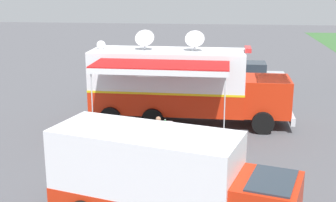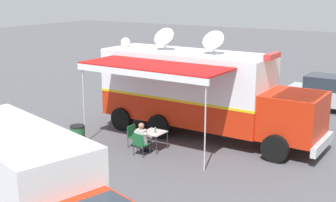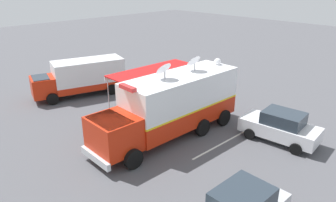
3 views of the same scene
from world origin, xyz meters
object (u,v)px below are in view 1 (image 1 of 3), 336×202
Objects in this scene: trash_bin at (94,138)px; car_far_corner at (250,76)px; folding_table at (163,125)px; water_bottle at (165,122)px; support_truck at (163,178)px; car_behind_truck at (124,82)px; command_truck at (183,83)px; seated_responder at (159,130)px; folding_chair_at_table at (158,134)px; folding_chair_beside_table at (142,129)px.

trash_bin is 13.01m from car_far_corner.
folding_table is 0.22m from water_bottle.
support_truck is 14.82m from car_behind_truck.
command_truck is 10.48× the size of trash_bin.
support_truck is at bearing 1.05° from command_truck.
water_bottle is 3.06m from trash_bin.
seated_responder is at bearing 21.34° from car_behind_truck.
trash_bin reaches higher than folding_table.
support_truck reaches higher than seated_responder.
car_far_corner is at bearing 157.21° from folding_chair_at_table.
seated_responder is (0.47, 0.76, 0.14)m from folding_chair_beside_table.
support_truck reaches higher than car_behind_truck.
folding_chair_at_table is (3.34, -0.78, -1.43)m from command_truck.
trash_bin is at bearing -148.08° from support_truck.
folding_table is 7.94m from car_behind_truck.
water_bottle reaches higher than folding_chair_at_table.
folding_chair_at_table is 6.31m from support_truck.
car_far_corner reaches higher than trash_bin.
car_far_corner is (-9.78, 5.14, 0.37)m from folding_chair_beside_table.
car_behind_truck is (-7.88, -3.08, 0.23)m from seated_responder.
car_far_corner is (-9.63, 4.29, 0.21)m from folding_table.
support_truck reaches higher than car_far_corner.
folding_chair_at_table is at bearing 102.69° from trash_bin.
support_truck reaches higher than trash_bin.
car_far_corner is at bearing 155.98° from folding_table.
water_bottle is 0.26× the size of folding_chair_beside_table.
seated_responder is at bearing 106.65° from trash_bin.
command_truck reaches higher than car_behind_truck.
command_truck is 10.96× the size of folding_chair_beside_table.
trash_bin is at bearing -55.41° from folding_chair_beside_table.
car_behind_truck reaches higher than folding_chair_at_table.
support_truck reaches higher than folding_chair_beside_table.
folding_chair_beside_table is at bearing 17.35° from car_behind_truck.
folding_table is 0.65× the size of seated_responder.
car_behind_truck is (-8.65, -0.54, 0.42)m from trash_bin.
car_behind_truck reaches higher than seated_responder.
support_truck is (6.18, 0.95, 0.87)m from folding_chair_at_table.
folding_table is 7.07m from support_truck.
command_truck is 5.34m from trash_bin.
folding_chair_at_table is 1.00× the size of folding_chair_beside_table.
command_truck reaches higher than water_bottle.
folding_table is at bearing -172.95° from support_truck.
folding_chair_beside_table is at bearing 124.59° from trash_bin.
folding_chair_beside_table is 0.21× the size of car_far_corner.
seated_responder reaches higher than trash_bin.
seated_responder is 0.30× the size of car_far_corner.
water_bottle is at bearing -12.07° from command_truck.
folding_chair_at_table is (0.71, -0.22, -0.32)m from water_bottle.
support_truck is at bearing 7.05° from folding_table.
car_behind_truck is 7.82m from car_far_corner.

